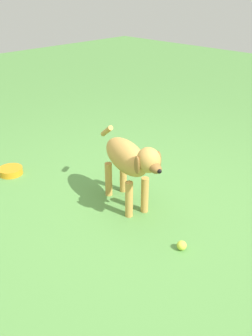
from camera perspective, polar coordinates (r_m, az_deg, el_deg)
ground at (r=2.88m, az=0.89°, el=-7.31°), size 14.00×14.00×0.00m
dog at (r=2.80m, az=0.51°, el=1.19°), size 0.87×0.38×0.61m
tennis_ball_0 at (r=3.91m, az=0.13°, el=3.01°), size 0.07×0.07×0.07m
tennis_ball_1 at (r=2.57m, az=8.49°, el=-11.60°), size 0.07×0.07×0.07m
water_bowl at (r=3.61m, az=-17.19°, el=-0.44°), size 0.22×0.22×0.06m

